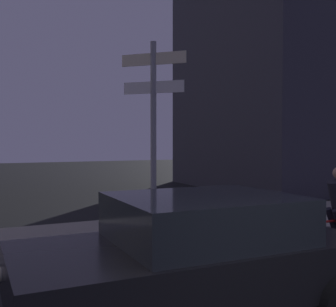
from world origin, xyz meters
The scene contains 5 objects.
sidewalk_kerb centered at (0.00, 7.05, 0.07)m, with size 40.00×2.96×0.14m, color gray.
signpost centered at (0.80, 6.34, 2.46)m, with size 1.00×1.00×3.96m.
car_near_left centered at (-0.21, 2.75, 0.78)m, with size 4.15×2.11×1.46m.
cyclist centered at (3.59, 4.20, 0.75)m, with size 1.82×0.33×1.61m.
building_right_block centered at (11.88, 13.65, 6.82)m, with size 10.14×8.40×13.65m.
Camera 1 is at (-2.55, -1.46, 2.10)m, focal length 44.67 mm.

